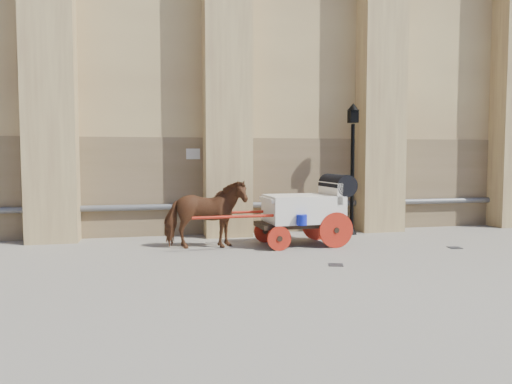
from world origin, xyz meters
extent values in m
plane|color=#6D655B|center=(0.00, 0.00, 0.00)|extent=(90.00, 90.00, 0.00)
cube|color=#7D6448|center=(2.00, 4.15, 1.50)|extent=(44.00, 0.35, 3.00)
cylinder|color=#59595B|center=(2.00, 3.88, 0.90)|extent=(42.00, 0.18, 0.18)
cube|color=beige|center=(-2.00, 3.97, 2.50)|extent=(0.42, 0.04, 0.32)
imported|color=brown|center=(-1.91, 1.67, 0.90)|extent=(2.19, 1.08, 1.81)
cube|color=black|center=(0.66, 1.59, 0.58)|extent=(2.37, 1.17, 0.13)
cube|color=silver|center=(0.76, 1.60, 1.00)|extent=(2.07, 1.42, 0.74)
cube|color=silver|center=(1.55, 1.63, 1.42)|extent=(0.22, 1.32, 0.58)
cube|color=silver|center=(-0.13, 1.55, 1.27)|extent=(0.43, 1.18, 0.11)
cylinder|color=black|center=(1.76, 1.64, 1.63)|extent=(0.66, 1.35, 0.59)
cylinder|color=#AD2011|center=(1.48, 0.98, 0.47)|extent=(0.95, 0.11, 0.95)
cylinder|color=#AD2011|center=(1.41, 2.28, 0.47)|extent=(0.95, 0.11, 0.95)
cylinder|color=#AD2011|center=(-0.10, 0.90, 0.32)|extent=(0.64, 0.09, 0.63)
cylinder|color=#AD2011|center=(-0.17, 2.20, 0.32)|extent=(0.64, 0.09, 0.63)
cylinder|color=#AD2011|center=(-1.06, 1.03, 0.90)|extent=(2.53, 0.20, 0.07)
cylinder|color=#AD2011|center=(-1.10, 1.98, 0.90)|extent=(2.53, 0.20, 0.07)
cylinder|color=#101DAD|center=(0.48, 0.84, 0.79)|extent=(0.27, 0.27, 0.27)
cylinder|color=black|center=(2.82, 3.05, 1.71)|extent=(0.11, 0.11, 3.41)
cone|color=black|center=(2.82, 3.05, 0.17)|extent=(0.34, 0.34, 0.34)
cube|color=black|center=(2.82, 3.05, 3.65)|extent=(0.27, 0.27, 0.40)
cone|color=black|center=(2.82, 3.05, 3.94)|extent=(0.38, 0.38, 0.23)
cube|color=black|center=(0.69, -1.02, 0.01)|extent=(0.41, 0.41, 0.01)
cube|color=black|center=(4.55, 0.27, 0.01)|extent=(0.37, 0.37, 0.01)
camera|label=1|loc=(-3.43, -11.34, 2.42)|focal=35.00mm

